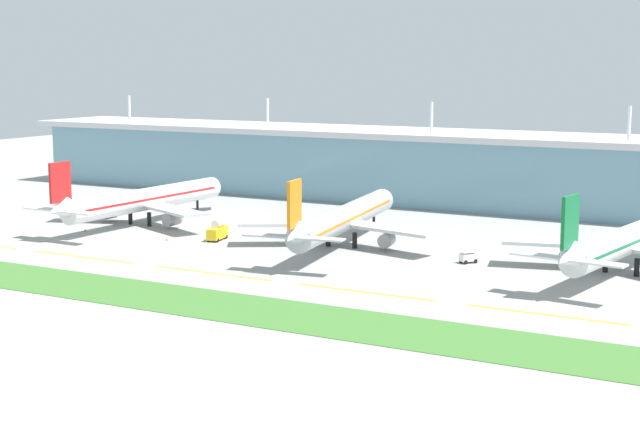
# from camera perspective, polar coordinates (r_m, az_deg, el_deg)

# --- Properties ---
(ground_plane) EXTENTS (600.00, 600.00, 0.00)m
(ground_plane) POSITION_cam_1_polar(r_m,az_deg,el_deg) (197.42, -5.40, -3.52)
(ground_plane) COLOR gray
(terminal_building) EXTENTS (288.00, 34.00, 30.52)m
(terminal_building) POSITION_cam_1_polar(r_m,az_deg,el_deg) (293.89, 6.87, 2.70)
(terminal_building) COLOR #6693A8
(terminal_building) RESTS_ON ground
(airliner_near) EXTENTS (48.77, 67.22, 18.90)m
(airliner_near) POSITION_cam_1_polar(r_m,az_deg,el_deg) (258.85, -10.26, 0.78)
(airliner_near) COLOR white
(airliner_near) RESTS_ON ground
(airliner_middle) EXTENTS (48.20, 71.54, 18.90)m
(airliner_middle) POSITION_cam_1_polar(r_m,az_deg,el_deg) (224.59, 1.38, -0.30)
(airliner_middle) COLOR #ADB2BC
(airliner_middle) RESTS_ON ground
(airliner_far) EXTENTS (48.28, 65.73, 18.90)m
(airliner_far) POSITION_cam_1_polar(r_m,az_deg,el_deg) (205.45, 17.32, -1.56)
(airliner_far) COLOR silver
(airliner_far) RESTS_ON ground
(taxiway_stripe_mid_west) EXTENTS (28.00, 0.70, 0.04)m
(taxiway_stripe_mid_west) POSITION_cam_1_polar(r_m,az_deg,el_deg) (219.17, -13.60, -2.48)
(taxiway_stripe_mid_west) COLOR yellow
(taxiway_stripe_mid_west) RESTS_ON ground
(taxiway_stripe_centre) EXTENTS (28.00, 0.70, 0.04)m
(taxiway_stripe_centre) POSITION_cam_1_polar(r_m,az_deg,el_deg) (198.26, -6.28, -3.47)
(taxiway_stripe_centre) COLOR yellow
(taxiway_stripe_centre) RESTS_ON ground
(taxiway_stripe_mid_east) EXTENTS (28.00, 0.70, 0.04)m
(taxiway_stripe_mid_east) POSITION_cam_1_polar(r_m,az_deg,el_deg) (181.36, 2.59, -4.59)
(taxiway_stripe_mid_east) COLOR yellow
(taxiway_stripe_mid_east) RESTS_ON ground
(taxiway_stripe_east) EXTENTS (28.00, 0.70, 0.04)m
(taxiway_stripe_east) POSITION_cam_1_polar(r_m,az_deg,el_deg) (169.66, 13.01, -5.76)
(taxiway_stripe_east) COLOR yellow
(taxiway_stripe_east) RESTS_ON ground
(grass_verge) EXTENTS (300.00, 18.00, 0.10)m
(grass_verge) POSITION_cam_1_polar(r_m,az_deg,el_deg) (179.97, -9.36, -4.80)
(grass_verge) COLOR #3D702D
(grass_verge) RESTS_ON ground
(fuel_truck) EXTENTS (3.85, 7.55, 4.95)m
(fuel_truck) POSITION_cam_1_polar(r_m,az_deg,el_deg) (234.31, -5.98, -1.00)
(fuel_truck) COLOR gold
(fuel_truck) RESTS_ON ground
(baggage_cart) EXTENTS (3.59, 3.98, 2.48)m
(baggage_cart) POSITION_cam_1_polar(r_m,az_deg,el_deg) (208.99, 8.63, -2.53)
(baggage_cart) COLOR silver
(baggage_cart) RESTS_ON ground
(safety_cone_left_wingtip) EXTENTS (0.56, 0.56, 0.70)m
(safety_cone_left_wingtip) POSITION_cam_1_polar(r_m,az_deg,el_deg) (251.98, -13.51, -0.95)
(safety_cone_left_wingtip) COLOR orange
(safety_cone_left_wingtip) RESTS_ON ground
(safety_cone_nose_front) EXTENTS (0.56, 0.56, 0.70)m
(safety_cone_nose_front) POSITION_cam_1_polar(r_m,az_deg,el_deg) (235.23, -8.92, -1.49)
(safety_cone_nose_front) COLOR orange
(safety_cone_nose_front) RESTS_ON ground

